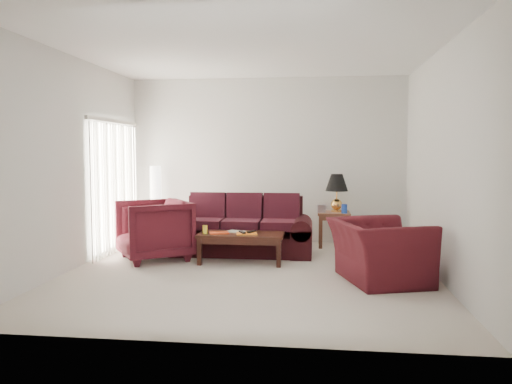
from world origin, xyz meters
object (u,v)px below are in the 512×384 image
(sofa, at_px, (243,226))
(floor_lamp, at_px, (156,204))
(armchair_left, at_px, (154,230))
(coffee_table, at_px, (241,248))
(end_table, at_px, (334,229))
(armchair_right, at_px, (379,251))

(sofa, distance_m, floor_lamp, 1.96)
(floor_lamp, distance_m, armchair_left, 1.56)
(armchair_left, bearing_deg, coffee_table, 54.68)
(end_table, bearing_deg, armchair_right, -78.10)
(end_table, relative_size, armchair_right, 0.51)
(armchair_left, bearing_deg, end_table, 83.18)
(coffee_table, bearing_deg, sofa, 98.50)
(floor_lamp, relative_size, armchair_right, 1.18)
(armchair_left, distance_m, armchair_right, 3.40)
(armchair_right, distance_m, coffee_table, 2.11)
(armchair_right, bearing_deg, coffee_table, 48.18)
(sofa, relative_size, end_table, 3.69)
(sofa, bearing_deg, armchair_left, -157.30)
(sofa, relative_size, floor_lamp, 1.58)
(sofa, height_order, floor_lamp, floor_lamp)
(armchair_left, relative_size, armchair_right, 0.85)
(floor_lamp, relative_size, coffee_table, 1.12)
(armchair_right, bearing_deg, end_table, -5.17)
(end_table, distance_m, coffee_table, 2.04)
(floor_lamp, xyz_separation_m, coffee_table, (1.82, -1.51, -0.49))
(armchair_left, xyz_separation_m, coffee_table, (1.36, -0.03, -0.24))
(floor_lamp, bearing_deg, sofa, -26.57)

